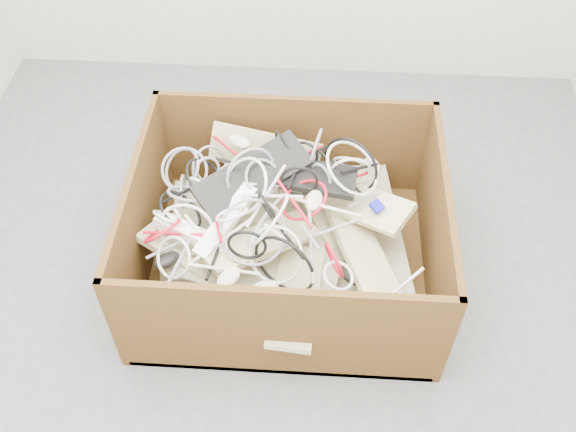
# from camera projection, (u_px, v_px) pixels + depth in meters

# --- Properties ---
(ground) EXTENTS (3.00, 3.00, 0.00)m
(ground) POSITION_uv_depth(u_px,v_px,m) (270.00, 296.00, 2.60)
(ground) COLOR #4D4D50
(ground) RESTS_ON ground
(room_shell) EXTENTS (3.04, 3.04, 2.50)m
(room_shell) POSITION_uv_depth(u_px,v_px,m) (260.00, 16.00, 1.66)
(room_shell) COLOR beige
(room_shell) RESTS_ON ground
(cardboard_box) EXTENTS (1.15, 0.96, 0.52)m
(cardboard_box) POSITION_uv_depth(u_px,v_px,m) (284.00, 247.00, 2.59)
(cardboard_box) COLOR #361C0D
(cardboard_box) RESTS_ON ground
(keyboard_pile) EXTENTS (1.05, 0.93, 0.39)m
(keyboard_pile) POSITION_uv_depth(u_px,v_px,m) (284.00, 216.00, 2.50)
(keyboard_pile) COLOR #C3B989
(keyboard_pile) RESTS_ON cardboard_box
(mice_scatter) EXTENTS (0.84, 0.76, 0.21)m
(mice_scatter) POSITION_uv_depth(u_px,v_px,m) (272.00, 225.00, 2.38)
(mice_scatter) COLOR beige
(mice_scatter) RESTS_ON keyboard_pile
(power_strip_left) EXTENTS (0.21, 0.31, 0.13)m
(power_strip_left) POSITION_uv_depth(u_px,v_px,m) (226.00, 222.00, 2.36)
(power_strip_left) COLOR white
(power_strip_left) RESTS_ON keyboard_pile
(power_strip_right) EXTENTS (0.29, 0.15, 0.10)m
(power_strip_right) POSITION_uv_depth(u_px,v_px,m) (192.00, 234.00, 2.36)
(power_strip_right) COLOR white
(power_strip_right) RESTS_ON keyboard_pile
(vga_plug) EXTENTS (0.06, 0.06, 0.03)m
(vga_plug) POSITION_uv_depth(u_px,v_px,m) (377.00, 206.00, 2.44)
(vga_plug) COLOR #0D0EC6
(vga_plug) RESTS_ON keyboard_pile
(cable_tangle) EXTENTS (1.02, 0.81, 0.41)m
(cable_tangle) POSITION_uv_depth(u_px,v_px,m) (257.00, 198.00, 2.41)
(cable_tangle) COLOR silver
(cable_tangle) RESTS_ON keyboard_pile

